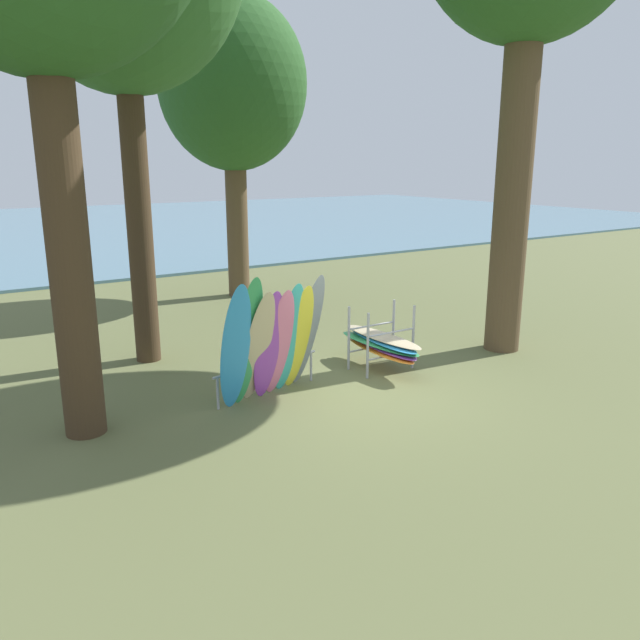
# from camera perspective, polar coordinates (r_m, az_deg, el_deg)

# --- Properties ---
(ground_plane) EXTENTS (80.00, 80.00, 0.00)m
(ground_plane) POSITION_cam_1_polar(r_m,az_deg,el_deg) (10.95, 3.96, -6.67)
(ground_plane) COLOR #60663D
(lake_water) EXTENTS (80.00, 36.00, 0.10)m
(lake_water) POSITION_cam_1_polar(r_m,az_deg,el_deg) (39.42, -24.01, 7.55)
(lake_water) COLOR slate
(lake_water) RESTS_ON ground
(tree_mid_behind) EXTENTS (4.13, 4.13, 8.38)m
(tree_mid_behind) POSITION_cam_1_polar(r_m,az_deg,el_deg) (18.55, -8.00, 20.45)
(tree_mid_behind) COLOR brown
(tree_mid_behind) RESTS_ON ground
(leaning_board_pile) EXTENTS (2.20, 1.07, 2.22)m
(leaning_board_pile) POSITION_cam_1_polar(r_m,az_deg,el_deg) (10.36, -4.32, -2.02)
(leaning_board_pile) COLOR #2D8ED1
(leaning_board_pile) RESTS_ON ground
(board_storage_rack) EXTENTS (1.15, 2.13, 1.25)m
(board_storage_rack) POSITION_cam_1_polar(r_m,az_deg,el_deg) (12.05, 5.61, -2.09)
(board_storage_rack) COLOR #9EA0A5
(board_storage_rack) RESTS_ON ground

